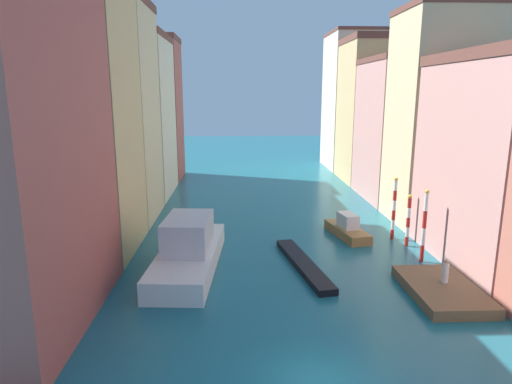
{
  "coord_description": "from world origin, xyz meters",
  "views": [
    {
      "loc": [
        -3.19,
        -15.1,
        11.16
      ],
      "look_at": [
        -1.28,
        27.9,
        1.5
      ],
      "focal_mm": 31.27,
      "sensor_mm": 36.0,
      "label": 1
    }
  ],
  "objects_px": {
    "gondola_black": "(303,264)",
    "mooring_pole_0": "(424,226)",
    "person_on_dock": "(445,272)",
    "vaporetto_white": "(189,250)",
    "motorboat_0": "(347,229)",
    "waterfront_dock": "(442,290)",
    "mooring_pole_1": "(408,220)",
    "mooring_pole_2": "(394,208)"
  },
  "relations": [
    {
      "from": "gondola_black",
      "to": "waterfront_dock",
      "type": "bearing_deg",
      "value": -31.3
    },
    {
      "from": "mooring_pole_1",
      "to": "gondola_black",
      "type": "relative_size",
      "value": 0.44
    },
    {
      "from": "mooring_pole_2",
      "to": "motorboat_0",
      "type": "distance_m",
      "value": 3.92
    },
    {
      "from": "waterfront_dock",
      "to": "mooring_pole_2",
      "type": "bearing_deg",
      "value": 86.81
    },
    {
      "from": "gondola_black",
      "to": "mooring_pole_0",
      "type": "bearing_deg",
      "value": 4.5
    },
    {
      "from": "mooring_pole_2",
      "to": "vaporetto_white",
      "type": "distance_m",
      "value": 16.08
    },
    {
      "from": "mooring_pole_2",
      "to": "vaporetto_white",
      "type": "relative_size",
      "value": 0.43
    },
    {
      "from": "waterfront_dock",
      "to": "gondola_black",
      "type": "xyz_separation_m",
      "value": [
        -7.2,
        4.38,
        -0.09
      ]
    },
    {
      "from": "mooring_pole_2",
      "to": "gondola_black",
      "type": "relative_size",
      "value": 0.55
    },
    {
      "from": "mooring_pole_1",
      "to": "motorboat_0",
      "type": "xyz_separation_m",
      "value": [
        -3.85,
        2.49,
        -1.4
      ]
    },
    {
      "from": "gondola_black",
      "to": "mooring_pole_1",
      "type": "bearing_deg",
      "value": 24.49
    },
    {
      "from": "mooring_pole_2",
      "to": "motorboat_0",
      "type": "relative_size",
      "value": 0.91
    },
    {
      "from": "person_on_dock",
      "to": "mooring_pole_0",
      "type": "relative_size",
      "value": 0.28
    },
    {
      "from": "vaporetto_white",
      "to": "gondola_black",
      "type": "distance_m",
      "value": 7.5
    },
    {
      "from": "person_on_dock",
      "to": "vaporetto_white",
      "type": "distance_m",
      "value": 15.5
    },
    {
      "from": "mooring_pole_0",
      "to": "mooring_pole_2",
      "type": "distance_m",
      "value": 4.8
    },
    {
      "from": "vaporetto_white",
      "to": "motorboat_0",
      "type": "relative_size",
      "value": 2.09
    },
    {
      "from": "mooring_pole_0",
      "to": "gondola_black",
      "type": "distance_m",
      "value": 8.44
    },
    {
      "from": "person_on_dock",
      "to": "mooring_pole_2",
      "type": "relative_size",
      "value": 0.28
    },
    {
      "from": "person_on_dock",
      "to": "mooring_pole_1",
      "type": "xyz_separation_m",
      "value": [
        0.8,
        7.78,
        0.78
      ]
    },
    {
      "from": "waterfront_dock",
      "to": "motorboat_0",
      "type": "bearing_deg",
      "value": 104.7
    },
    {
      "from": "mooring_pole_2",
      "to": "gondola_black",
      "type": "height_order",
      "value": "mooring_pole_2"
    },
    {
      "from": "mooring_pole_1",
      "to": "vaporetto_white",
      "type": "xyz_separation_m",
      "value": [
        -15.69,
        -3.48,
        -0.78
      ]
    },
    {
      "from": "mooring_pole_1",
      "to": "motorboat_0",
      "type": "height_order",
      "value": "mooring_pole_1"
    },
    {
      "from": "mooring_pole_0",
      "to": "gondola_black",
      "type": "relative_size",
      "value": 0.56
    },
    {
      "from": "mooring_pole_1",
      "to": "vaporetto_white",
      "type": "height_order",
      "value": "mooring_pole_1"
    },
    {
      "from": "mooring_pole_2",
      "to": "mooring_pole_0",
      "type": "bearing_deg",
      "value": -85.88
    },
    {
      "from": "waterfront_dock",
      "to": "motorboat_0",
      "type": "xyz_separation_m",
      "value": [
        -2.79,
        10.63,
        0.31
      ]
    },
    {
      "from": "mooring_pole_0",
      "to": "motorboat_0",
      "type": "bearing_deg",
      "value": 123.23
    },
    {
      "from": "person_on_dock",
      "to": "mooring_pole_0",
      "type": "height_order",
      "value": "mooring_pole_0"
    },
    {
      "from": "vaporetto_white",
      "to": "mooring_pole_1",
      "type": "bearing_deg",
      "value": 12.52
    },
    {
      "from": "motorboat_0",
      "to": "mooring_pole_1",
      "type": "bearing_deg",
      "value": -32.92
    },
    {
      "from": "person_on_dock",
      "to": "mooring_pole_2",
      "type": "distance_m",
      "value": 9.53
    },
    {
      "from": "motorboat_0",
      "to": "gondola_black",
      "type": "bearing_deg",
      "value": -125.22
    },
    {
      "from": "mooring_pole_1",
      "to": "mooring_pole_2",
      "type": "xyz_separation_m",
      "value": [
        -0.51,
        1.66,
        0.48
      ]
    },
    {
      "from": "person_on_dock",
      "to": "mooring_pole_2",
      "type": "xyz_separation_m",
      "value": [
        0.29,
        9.44,
        1.26
      ]
    },
    {
      "from": "vaporetto_white",
      "to": "person_on_dock",
      "type": "bearing_deg",
      "value": -16.1
    },
    {
      "from": "mooring_pole_1",
      "to": "mooring_pole_0",
      "type": "bearing_deg",
      "value": -93.04
    },
    {
      "from": "mooring_pole_1",
      "to": "gondola_black",
      "type": "height_order",
      "value": "mooring_pole_1"
    },
    {
      "from": "mooring_pole_0",
      "to": "gondola_black",
      "type": "bearing_deg",
      "value": -175.5
    },
    {
      "from": "vaporetto_white",
      "to": "gondola_black",
      "type": "height_order",
      "value": "vaporetto_white"
    },
    {
      "from": "mooring_pole_0",
      "to": "mooring_pole_1",
      "type": "bearing_deg",
      "value": 86.96
    }
  ]
}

